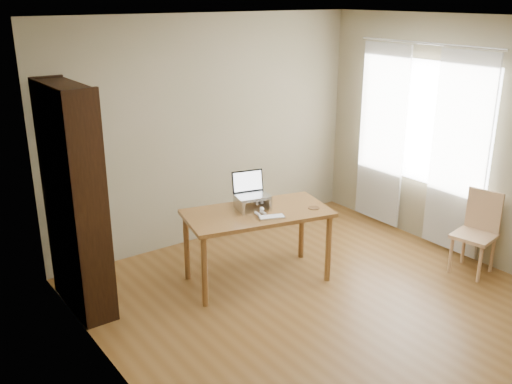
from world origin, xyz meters
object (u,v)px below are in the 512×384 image
laptop (249,190)px  cat (250,203)px  keyboard (271,217)px  chair (479,230)px  bookshelf (75,200)px  desk (257,220)px

laptop → cat: 0.13m
keyboard → chair: size_ratio=0.32×
bookshelf → chair: bearing=-26.0°
chair → desk: bearing=138.2°
bookshelf → cat: 1.67m
laptop → keyboard: bearing=-75.2°
bookshelf → laptop: 1.67m
desk → cat: cat is taller
bookshelf → laptop: bearing=-14.6°
keyboard → cat: cat is taller
bookshelf → chair: bookshelf is taller
cat → bookshelf: bearing=169.2°
cat → chair: size_ratio=0.54×
keyboard → bookshelf: bearing=176.1°
desk → cat: (-0.01, 0.11, 0.16)m
bookshelf → desk: 1.75m
laptop → cat: bearing=-104.2°
cat → laptop: bearing=67.3°
bookshelf → cat: size_ratio=4.42×
bookshelf → cat: bearing=-15.6°
desk → laptop: size_ratio=4.17×
cat → keyboard: bearing=-81.1°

